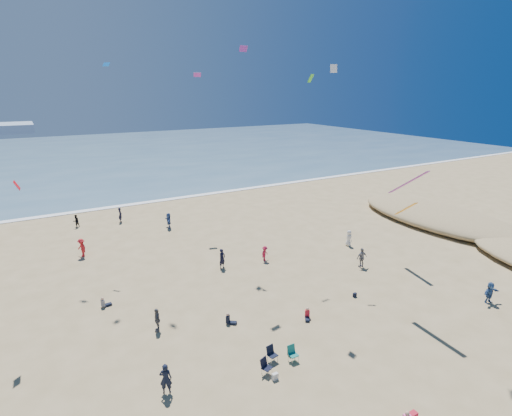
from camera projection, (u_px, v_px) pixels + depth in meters
ocean at (70, 157)px, 96.93m from camera, size 220.00×100.00×0.06m
surf_line at (110, 207)px, 55.48m from camera, size 220.00×1.20×0.08m
standing_flyers at (220, 276)px, 33.33m from camera, size 36.65×48.34×1.94m
seated_group at (275, 352)px, 24.37m from camera, size 13.38×23.71×0.84m
chair_cluster at (278, 358)px, 23.67m from camera, size 2.69×1.53×1.00m
white_tote at (275, 376)px, 22.62m from camera, size 0.35×0.20×0.40m
black_backpack at (290, 352)px, 24.71m from camera, size 0.30×0.22×0.38m
cooler at (413, 415)px, 20.00m from camera, size 0.45×0.30×0.30m
navy_bag at (355, 295)px, 31.64m from camera, size 0.28×0.18×0.34m
kites_aloft at (311, 109)px, 29.30m from camera, size 35.66×40.24×30.86m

